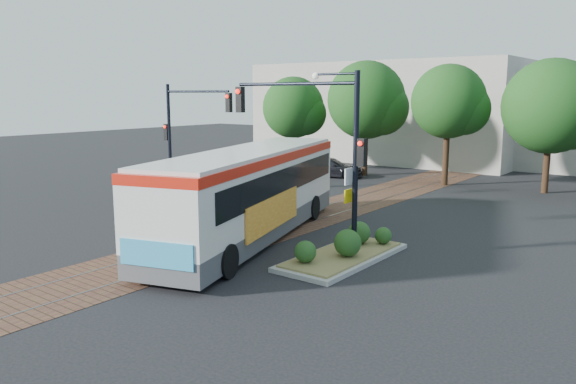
% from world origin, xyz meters
% --- Properties ---
extents(ground, '(120.00, 120.00, 0.00)m').
position_xyz_m(ground, '(0.00, 0.00, 0.00)').
color(ground, black).
rests_on(ground, ground).
extents(trackbed, '(3.60, 40.00, 0.02)m').
position_xyz_m(trackbed, '(0.00, 4.00, 0.01)').
color(trackbed, brown).
rests_on(trackbed, ground).
extents(tree_row, '(26.40, 5.60, 7.67)m').
position_xyz_m(tree_row, '(1.21, 16.42, 4.85)').
color(tree_row, '#382314').
rests_on(tree_row, ground).
extents(warehouses, '(40.00, 13.00, 8.00)m').
position_xyz_m(warehouses, '(-0.53, 28.75, 3.81)').
color(warehouses, '#ADA899').
rests_on(warehouses, ground).
extents(city_bus, '(6.37, 12.96, 3.42)m').
position_xyz_m(city_bus, '(0.50, -0.74, 1.90)').
color(city_bus, '#4A4A4D').
rests_on(city_bus, ground).
extents(traffic_island, '(2.20, 5.20, 1.13)m').
position_xyz_m(traffic_island, '(4.82, -0.90, 0.33)').
color(traffic_island, gray).
rests_on(traffic_island, ground).
extents(signal_pole_main, '(5.49, 0.46, 6.00)m').
position_xyz_m(signal_pole_main, '(3.86, -0.81, 4.16)').
color(signal_pole_main, black).
rests_on(signal_pole_main, ground).
extents(signal_pole_left, '(4.99, 0.34, 6.00)m').
position_xyz_m(signal_pole_left, '(-8.37, 4.00, 3.86)').
color(signal_pole_left, black).
rests_on(signal_pole_left, ground).
extents(officer, '(0.72, 0.54, 1.81)m').
position_xyz_m(officer, '(-8.07, 5.63, 0.91)').
color(officer, black).
rests_on(officer, ground).
extents(parked_car, '(4.71, 3.08, 1.27)m').
position_xyz_m(parked_car, '(-5.99, 14.75, 0.63)').
color(parked_car, black).
rests_on(parked_car, ground).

